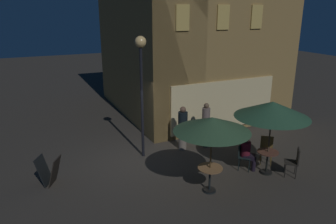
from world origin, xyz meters
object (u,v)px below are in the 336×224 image
at_px(cafe_table_0, 210,174).
at_px(cafe_chair_1, 267,148).
at_px(cafe_table_1, 267,158).
at_px(street_lamp_near_corner, 141,68).
at_px(cafe_chair_0, 295,160).
at_px(patio_umbrella_1, 272,110).
at_px(patron_standing_1, 183,128).
at_px(patio_umbrella_0, 212,125).
at_px(cafe_chair_2, 242,154).
at_px(patron_standing_2, 206,124).
at_px(patron_seated_0, 247,151).
at_px(menu_sandwich_board, 49,171).

relative_size(cafe_table_0, cafe_chair_1, 0.81).
bearing_deg(cafe_table_1, street_lamp_near_corner, 137.93).
distance_m(cafe_table_0, cafe_chair_0, 2.95).
height_order(street_lamp_near_corner, cafe_chair_0, street_lamp_near_corner).
height_order(cafe_table_1, patio_umbrella_1, patio_umbrella_1).
height_order(cafe_table_0, patron_standing_1, patron_standing_1).
relative_size(patio_umbrella_0, cafe_chair_1, 2.43).
distance_m(cafe_chair_2, patron_standing_2, 2.23).
xyz_separation_m(cafe_table_0, cafe_table_1, (2.30, 0.18, -0.02)).
relative_size(cafe_chair_1, patron_seated_0, 0.79).
bearing_deg(patio_umbrella_1, cafe_table_1, -90.00).
relative_size(cafe_table_1, cafe_chair_2, 0.85).
height_order(street_lamp_near_corner, patron_standing_1, street_lamp_near_corner).
relative_size(menu_sandwich_board, cafe_chair_0, 0.91).
xyz_separation_m(patron_standing_1, patron_standing_2, (0.93, -0.14, 0.04)).
bearing_deg(cafe_table_0, patron_standing_1, 77.63).
distance_m(cafe_table_0, cafe_table_1, 2.31).
bearing_deg(cafe_chair_1, patio_umbrella_0, -35.20).
bearing_deg(cafe_table_0, menu_sandwich_board, 150.70).
bearing_deg(patio_umbrella_0, patron_standing_1, 77.63).
xyz_separation_m(patio_umbrella_0, patron_standing_2, (1.61, 2.94, -1.20)).
relative_size(cafe_table_0, patron_seated_0, 0.64).
bearing_deg(patio_umbrella_1, cafe_chair_1, 51.11).
xyz_separation_m(menu_sandwich_board, cafe_chair_0, (7.19, -2.76, 0.13)).
height_order(cafe_table_1, patron_standing_1, patron_standing_1).
bearing_deg(cafe_table_1, patron_standing_2, 104.07).
xyz_separation_m(cafe_table_1, cafe_chair_0, (0.63, -0.54, 0.04)).
distance_m(cafe_chair_2, patron_seated_0, 0.20).
bearing_deg(patio_umbrella_1, menu_sandwich_board, 161.37).
height_order(patio_umbrella_0, cafe_chair_1, patio_umbrella_0).
relative_size(cafe_table_0, patron_standing_1, 0.45).
relative_size(cafe_chair_0, patron_standing_1, 0.57).
distance_m(menu_sandwich_board, patron_standing_1, 5.00).
bearing_deg(patron_standing_2, patio_umbrella_0, -24.13).
bearing_deg(street_lamp_near_corner, patron_standing_2, -3.66).
bearing_deg(cafe_chair_0, patron_standing_2, -27.43).
bearing_deg(patron_seated_0, patio_umbrella_1, -0.00).
relative_size(menu_sandwich_board, cafe_chair_1, 0.93).
height_order(patio_umbrella_0, patio_umbrella_1, patio_umbrella_1).
bearing_deg(patron_standing_1, cafe_table_0, -51.25).
bearing_deg(patron_standing_1, patron_seated_0, -13.43).
distance_m(patio_umbrella_1, patron_standing_1, 3.58).
bearing_deg(street_lamp_near_corner, cafe_table_0, -73.21).
bearing_deg(cafe_table_1, patio_umbrella_1, 90.00).
xyz_separation_m(cafe_chair_2, patron_standing_2, (-0.12, 2.20, 0.35)).
distance_m(patron_seated_0, patron_standing_2, 2.32).
bearing_deg(patron_standing_2, cafe_chair_1, 33.69).
bearing_deg(menu_sandwich_board, cafe_chair_0, 7.99).
xyz_separation_m(cafe_table_1, cafe_chair_1, (0.50, 0.62, 0.02)).
distance_m(patio_umbrella_0, patio_umbrella_1, 2.31).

